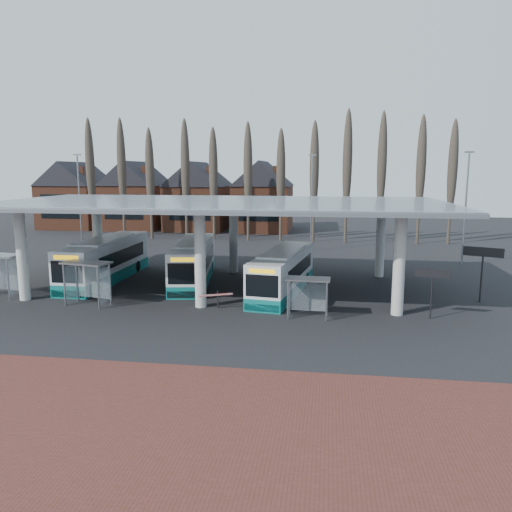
# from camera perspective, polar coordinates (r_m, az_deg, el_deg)

# --- Properties ---
(ground) EXTENTS (140.00, 140.00, 0.00)m
(ground) POSITION_cam_1_polar(r_m,az_deg,el_deg) (29.48, -7.53, -7.05)
(ground) COLOR black
(ground) RESTS_ON ground
(brick_strip) EXTENTS (70.00, 10.00, 0.03)m
(brick_strip) POSITION_cam_1_polar(r_m,az_deg,el_deg) (19.02, -17.86, -17.14)
(brick_strip) COLOR #5B2824
(brick_strip) RESTS_ON ground
(station_canopy) EXTENTS (32.00, 16.00, 6.34)m
(station_canopy) POSITION_cam_1_polar(r_m,az_deg,el_deg) (36.10, -4.27, 5.27)
(station_canopy) COLOR silver
(station_canopy) RESTS_ON ground
(poplar_row) EXTENTS (45.10, 1.10, 14.50)m
(poplar_row) POSITION_cam_1_polar(r_m,az_deg,el_deg) (60.64, 0.90, 10.00)
(poplar_row) COLOR #473D33
(poplar_row) RESTS_ON ground
(townhouse_row) EXTENTS (36.80, 10.30, 12.25)m
(townhouse_row) POSITION_cam_1_polar(r_m,az_deg,el_deg) (74.98, -10.11, 7.63)
(townhouse_row) COLOR brown
(townhouse_row) RESTS_ON ground
(lamp_post_a) EXTENTS (0.80, 0.16, 10.17)m
(lamp_post_a) POSITION_cam_1_polar(r_m,az_deg,el_deg) (55.60, -19.50, 5.93)
(lamp_post_a) COLOR slate
(lamp_post_a) RESTS_ON ground
(lamp_post_b) EXTENTS (0.80, 0.16, 10.17)m
(lamp_post_b) POSITION_cam_1_polar(r_m,az_deg,el_deg) (53.25, 6.36, 6.28)
(lamp_post_b) COLOR slate
(lamp_post_b) RESTS_ON ground
(lamp_post_c) EXTENTS (0.80, 0.16, 10.17)m
(lamp_post_c) POSITION_cam_1_polar(r_m,az_deg,el_deg) (48.77, 22.84, 5.28)
(lamp_post_c) COLOR slate
(lamp_post_c) RESTS_ON ground
(bus_0) EXTENTS (2.62, 11.89, 3.30)m
(bus_0) POSITION_cam_1_polar(r_m,az_deg,el_deg) (40.67, -16.76, -0.48)
(bus_0) COLOR white
(bus_0) RESTS_ON ground
(bus_1) EXTENTS (4.23, 11.66, 3.17)m
(bus_1) POSITION_cam_1_polar(r_m,az_deg,el_deg) (38.90, -7.16, -0.68)
(bus_1) COLOR white
(bus_1) RESTS_ON ground
(bus_2) EXTENTS (3.84, 11.09, 3.02)m
(bus_2) POSITION_cam_1_polar(r_m,az_deg,el_deg) (35.05, 3.11, -1.88)
(bus_2) COLOR white
(bus_2) RESTS_ON ground
(shelter_0) EXTENTS (3.31, 1.98, 2.90)m
(shelter_0) POSITION_cam_1_polar(r_m,az_deg,el_deg) (38.05, -27.25, -0.98)
(shelter_0) COLOR gray
(shelter_0) RESTS_ON ground
(shelter_1) EXTENTS (3.24, 2.07, 2.79)m
(shelter_1) POSITION_cam_1_polar(r_m,az_deg,el_deg) (33.45, -18.62, -1.89)
(shelter_1) COLOR gray
(shelter_1) RESTS_ON ground
(shelter_2) EXTENTS (2.58, 1.35, 2.36)m
(shelter_2) POSITION_cam_1_polar(r_m,az_deg,el_deg) (29.14, 5.96, -3.72)
(shelter_2) COLOR gray
(shelter_2) RESTS_ON ground
(info_sign_0) EXTENTS (1.96, 0.44, 2.93)m
(info_sign_0) POSITION_cam_1_polar(r_m,az_deg,el_deg) (30.25, 19.53, -2.29)
(info_sign_0) COLOR black
(info_sign_0) RESTS_ON ground
(info_sign_1) EXTENTS (2.30, 1.05, 3.63)m
(info_sign_1) POSITION_cam_1_polar(r_m,az_deg,el_deg) (35.21, 24.52, -0.02)
(info_sign_1) COLOR black
(info_sign_1) RESTS_ON ground
(barrier) EXTENTS (1.96, 1.03, 1.06)m
(barrier) POSITION_cam_1_polar(r_m,az_deg,el_deg) (31.02, -4.56, -4.57)
(barrier) COLOR black
(barrier) RESTS_ON ground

